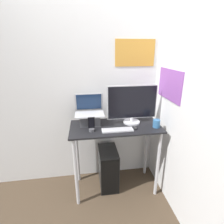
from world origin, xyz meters
TOP-DOWN VIEW (x-y plane):
  - ground_plane at (0.00, 0.00)m, footprint 12.00×12.00m
  - wall_back at (0.00, 0.61)m, footprint 6.00×0.06m
  - wall_side_right at (0.63, 0.00)m, footprint 0.06×6.00m
  - desk at (0.00, 0.26)m, footprint 1.09×0.52m
  - laptop at (-0.30, 0.36)m, footprint 0.34×0.27m
  - monitor at (0.22, 0.33)m, footprint 0.61×0.21m
  - keyboard at (-0.00, 0.13)m, footprint 0.36×0.11m
  - mouse at (0.22, 0.14)m, footprint 0.04×0.06m
  - cell_phone at (-0.29, 0.17)m, footprint 0.08×0.07m
  - computer_tower at (-0.09, 0.31)m, footprint 0.24×0.41m
  - mug at (0.47, 0.15)m, footprint 0.08×0.08m

SIDE VIEW (x-z plane):
  - ground_plane at x=0.00m, z-range 0.00..0.00m
  - computer_tower at x=-0.09m, z-range 0.00..0.54m
  - desk at x=0.00m, z-range 0.29..1.20m
  - keyboard at x=0.00m, z-range 0.91..0.93m
  - mouse at x=0.22m, z-range 0.91..0.94m
  - mug at x=0.47m, z-range 0.91..1.00m
  - cell_phone at x=-0.29m, z-range 0.88..1.05m
  - laptop at x=-0.30m, z-range 0.83..1.19m
  - monitor at x=0.22m, z-range 0.90..1.38m
  - wall_side_right at x=0.63m, z-range 0.00..2.60m
  - wall_back at x=0.00m, z-range 0.00..2.60m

